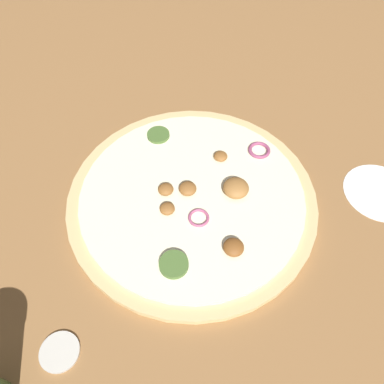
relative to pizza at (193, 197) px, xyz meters
name	(u,v)px	position (x,y,z in m)	size (l,w,h in m)	color
ground_plane	(192,200)	(0.00, 0.00, -0.01)	(3.00, 3.00, 0.00)	olive
pizza	(193,197)	(0.00, 0.00, 0.00)	(0.37, 0.37, 0.03)	#D6B77A
loose_cap	(59,351)	(0.20, 0.18, 0.00)	(0.05, 0.05, 0.01)	beige
flour_patch	(380,192)	(-0.29, 0.05, -0.01)	(0.11, 0.11, 0.00)	white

